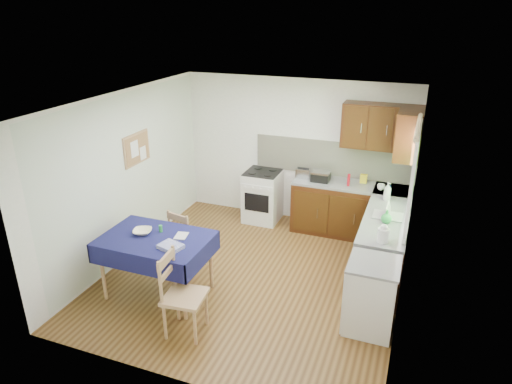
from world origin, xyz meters
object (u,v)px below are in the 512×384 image
at_px(dining_table, 156,245).
at_px(chair_far, 185,238).
at_px(chair_near, 180,292).
at_px(sandwich_press, 321,176).
at_px(dish_rack, 388,215).
at_px(kettle, 383,234).
at_px(toaster, 303,173).

relative_size(dining_table, chair_far, 1.47).
xyz_separation_m(chair_near, sandwich_press, (0.88, 3.15, 0.44)).
bearing_deg(dish_rack, sandwich_press, 119.20).
height_order(chair_far, kettle, kettle).
height_order(toaster, kettle, kettle).
xyz_separation_m(dining_table, chair_near, (0.67, -0.57, -0.19)).
bearing_deg(dish_rack, chair_near, -153.94).
distance_m(dining_table, toaster, 2.91).
bearing_deg(toaster, chair_near, -75.79).
distance_m(chair_far, dish_rack, 2.86).
relative_size(chair_near, kettle, 4.31).
height_order(dining_table, kettle, kettle).
height_order(chair_near, sandwich_press, sandwich_press).
height_order(dining_table, chair_near, chair_near).
distance_m(chair_far, chair_near, 1.41).
bearing_deg(dining_table, kettle, 26.06).
bearing_deg(dining_table, chair_near, -30.70).
bearing_deg(sandwich_press, toaster, 175.67).
relative_size(dining_table, sandwich_press, 4.78).
bearing_deg(dining_table, toaster, 74.69).
xyz_separation_m(toaster, kettle, (1.50, -1.83, 0.02)).
distance_m(sandwich_press, kettle, 2.15).
height_order(dining_table, sandwich_press, sandwich_press).
bearing_deg(dining_table, dish_rack, 39.60).
distance_m(chair_near, dish_rack, 2.99).
xyz_separation_m(chair_near, dish_rack, (2.06, 2.13, 0.38)).
height_order(dining_table, chair_far, chair_far).
distance_m(chair_near, toaster, 3.28).
bearing_deg(chair_far, sandwich_press, -116.18).
relative_size(chair_far, kettle, 3.93).
distance_m(dining_table, dish_rack, 3.15).
xyz_separation_m(chair_near, toaster, (0.57, 3.20, 0.44)).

